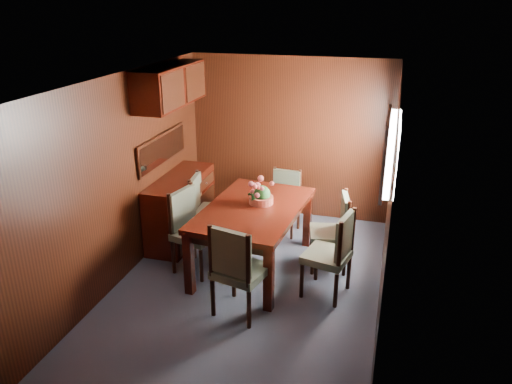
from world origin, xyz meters
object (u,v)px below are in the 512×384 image
(chair_right_near, at_px, (334,250))
(flower_centerpiece, at_px, (261,192))
(dining_table, at_px, (253,216))
(sideboard, at_px, (181,208))
(chair_left_near, at_px, (191,226))
(chair_head, at_px, (236,266))

(chair_right_near, height_order, flower_centerpiece, flower_centerpiece)
(dining_table, xyz_separation_m, chair_right_near, (1.03, -0.36, -0.13))
(chair_right_near, bearing_deg, sideboard, 81.42)
(chair_right_near, bearing_deg, chair_left_near, 98.73)
(sideboard, bearing_deg, dining_table, -23.69)
(flower_centerpiece, bearing_deg, chair_head, -87.31)
(chair_left_near, xyz_separation_m, flower_centerpiece, (0.79, 0.37, 0.39))
(chair_left_near, bearing_deg, flower_centerpiece, 128.37)
(chair_right_near, bearing_deg, flower_centerpiece, 75.78)
(sideboard, xyz_separation_m, chair_head, (1.31, -1.55, 0.14))
(chair_head, xyz_separation_m, flower_centerpiece, (-0.05, 1.17, 0.38))
(sideboard, height_order, chair_left_near, chair_left_near)
(dining_table, xyz_separation_m, flower_centerpiece, (0.06, 0.14, 0.27))
(chair_head, bearing_deg, flower_centerpiece, 106.38)
(sideboard, relative_size, chair_right_near, 1.36)
(dining_table, distance_m, chair_head, 1.04)
(chair_left_near, bearing_deg, chair_right_near, 98.91)
(sideboard, relative_size, chair_head, 1.31)
(chair_head, height_order, flower_centerpiece, flower_centerpiece)
(chair_head, relative_size, flower_centerpiece, 3.35)
(dining_table, bearing_deg, chair_right_near, -14.84)
(chair_left_near, bearing_deg, dining_table, 120.61)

